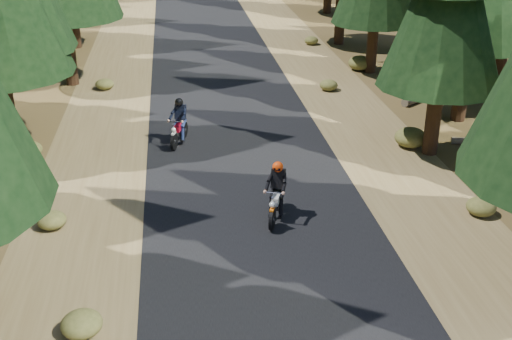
{
  "coord_description": "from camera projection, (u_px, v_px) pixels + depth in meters",
  "views": [
    {
      "loc": [
        -2.02,
        -13.74,
        8.05
      ],
      "look_at": [
        0.0,
        1.5,
        1.1
      ],
      "focal_mm": 45.0,
      "sensor_mm": 36.0,
      "label": 1
    }
  ],
  "objects": [
    {
      "name": "rider_lead",
      "position": [
        276.0,
        201.0,
        16.5
      ],
      "size": [
        1.07,
        1.82,
        1.55
      ],
      "rotation": [
        0.0,
        0.0,
        2.8
      ],
      "color": "beige",
      "rests_on": "road"
    },
    {
      "name": "shoulder_l",
      "position": [
        95.0,
        164.0,
        19.93
      ],
      "size": [
        3.2,
        100.0,
        0.01
      ],
      "primitive_type": "cube",
      "color": "brown",
      "rests_on": "ground"
    },
    {
      "name": "rider_follow",
      "position": [
        179.0,
        129.0,
        21.28
      ],
      "size": [
        1.04,
        1.8,
        1.54
      ],
      "rotation": [
        0.0,
        0.0,
        2.82
      ],
      "color": "maroon",
      "rests_on": "road"
    },
    {
      "name": "understory_shrubs",
      "position": [
        264.0,
        122.0,
        22.59
      ],
      "size": [
        14.8,
        30.06,
        0.68
      ],
      "color": "#474C1E",
      "rests_on": "ground"
    },
    {
      "name": "ground",
      "position": [
        264.0,
        235.0,
        15.97
      ],
      "size": [
        120.0,
        120.0,
        0.0
      ],
      "primitive_type": "plane",
      "color": "#433518",
      "rests_on": "ground"
    },
    {
      "name": "road",
      "position": [
        242.0,
        156.0,
        20.49
      ],
      "size": [
        6.0,
        100.0,
        0.01
      ],
      "primitive_type": "cube",
      "color": "black",
      "rests_on": "ground"
    },
    {
      "name": "shoulder_r",
      "position": [
        381.0,
        149.0,
        21.04
      ],
      "size": [
        3.2,
        100.0,
        0.01
      ],
      "primitive_type": "cube",
      "color": "brown",
      "rests_on": "ground"
    },
    {
      "name": "log_near",
      "position": [
        439.0,
        90.0,
        26.52
      ],
      "size": [
        4.28,
        3.29,
        0.32
      ],
      "primitive_type": "cylinder",
      "rotation": [
        0.0,
        1.57,
        0.64
      ],
      "color": "#4C4233",
      "rests_on": "ground"
    }
  ]
}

